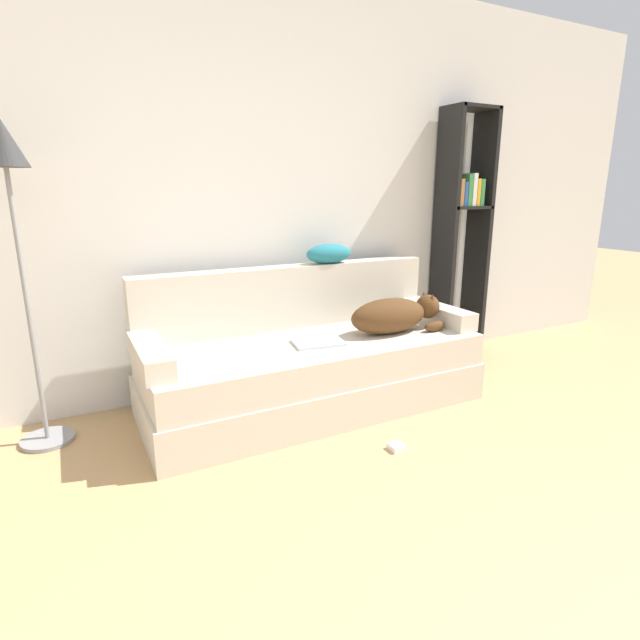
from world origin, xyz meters
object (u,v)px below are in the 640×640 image
(throw_pillow, at_px, (329,254))
(power_adapter, at_px, (396,447))
(couch, at_px, (313,374))
(laptop, at_px, (318,342))
(floor_lamp, at_px, (11,199))
(dog, at_px, (395,315))
(bookshelf, at_px, (463,222))

(throw_pillow, xyz_separation_m, power_adapter, (-0.15, -1.04, -0.90))
(couch, distance_m, laptop, 0.25)
(laptop, relative_size, power_adapter, 4.39)
(floor_lamp, distance_m, power_adapter, 2.30)
(throw_pillow, bearing_deg, laptop, -125.72)
(couch, height_order, laptop, laptop)
(throw_pillow, height_order, power_adapter, throw_pillow)
(couch, xyz_separation_m, laptop, (-0.01, -0.08, 0.23))
(throw_pillow, relative_size, power_adapter, 4.43)
(dog, xyz_separation_m, laptop, (-0.56, 0.01, -0.11))
(floor_lamp, relative_size, power_adapter, 22.18)
(laptop, height_order, floor_lamp, floor_lamp)
(dog, height_order, power_adapter, dog)
(laptop, xyz_separation_m, floor_lamp, (-1.50, 0.34, 0.85))
(couch, distance_m, throw_pillow, 0.83)
(dog, distance_m, power_adapter, 0.91)
(laptop, relative_size, floor_lamp, 0.20)
(floor_lamp, bearing_deg, couch, -9.76)
(power_adapter, bearing_deg, dog, 56.44)
(dog, height_order, laptop, dog)
(power_adapter, bearing_deg, throw_pillow, 81.57)
(couch, bearing_deg, floor_lamp, 170.24)
(floor_lamp, bearing_deg, laptop, -12.90)
(dog, bearing_deg, laptop, 179.47)
(dog, bearing_deg, power_adapter, -123.56)
(bookshelf, distance_m, floor_lamp, 3.04)
(couch, relative_size, throw_pillow, 6.24)
(couch, distance_m, floor_lamp, 1.87)
(dog, height_order, floor_lamp, floor_lamp)
(laptop, bearing_deg, throw_pillow, 64.31)
(laptop, distance_m, throw_pillow, 0.70)
(dog, bearing_deg, bookshelf, 26.02)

